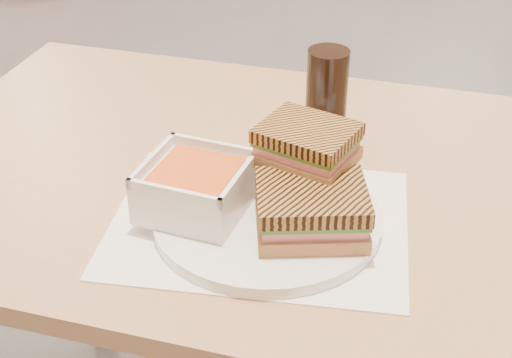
% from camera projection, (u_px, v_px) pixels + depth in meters
% --- Properties ---
extents(main_table, '(1.23, 0.75, 0.75)m').
position_uv_depth(main_table, '(302.00, 243.00, 1.10)').
color(main_table, '#B27E55').
rests_on(main_table, ground).
extents(tray_liner, '(0.40, 0.32, 0.00)m').
position_uv_depth(tray_liner, '(259.00, 222.00, 0.95)').
color(tray_liner, white).
rests_on(tray_liner, main_table).
extents(plate, '(0.29, 0.29, 0.02)m').
position_uv_depth(plate, '(267.00, 218.00, 0.94)').
color(plate, white).
rests_on(plate, tray_liner).
extents(soup_bowl, '(0.14, 0.14, 0.07)m').
position_uv_depth(soup_bowl, '(196.00, 189.00, 0.93)').
color(soup_bowl, white).
rests_on(soup_bowl, plate).
extents(panini_lower, '(0.16, 0.14, 0.06)m').
position_uv_depth(panini_lower, '(311.00, 210.00, 0.89)').
color(panini_lower, '#9D7447').
rests_on(panini_lower, plate).
extents(panini_upper, '(0.14, 0.13, 0.05)m').
position_uv_depth(panini_upper, '(307.00, 145.00, 0.94)').
color(panini_upper, '#9D7447').
rests_on(panini_upper, panini_lower).
extents(cola_glass, '(0.06, 0.06, 0.14)m').
position_uv_depth(cola_glass, '(327.00, 92.00, 1.12)').
color(cola_glass, black).
rests_on(cola_glass, main_table).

